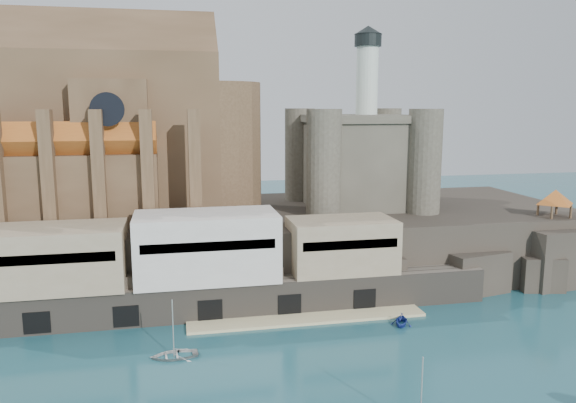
# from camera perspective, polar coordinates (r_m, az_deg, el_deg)

# --- Properties ---
(ground) EXTENTS (300.00, 300.00, 0.00)m
(ground) POSITION_cam_1_polar(r_m,az_deg,el_deg) (55.63, 4.52, -18.72)
(ground) COLOR #1A4A56
(ground) RESTS_ON ground
(promontory) EXTENTS (100.00, 36.00, 10.00)m
(promontory) POSITION_cam_1_polar(r_m,az_deg,el_deg) (89.98, -2.57, -4.15)
(promontory) COLOR black
(promontory) RESTS_ON ground
(quay) EXTENTS (70.00, 12.00, 13.05)m
(quay) POSITION_cam_1_polar(r_m,az_deg,el_deg) (72.98, -8.33, -6.62)
(quay) COLOR #5D554B
(quay) RESTS_ON ground
(church) EXTENTS (47.00, 25.93, 30.51)m
(church) POSITION_cam_1_polar(r_m,az_deg,el_deg) (89.44, -18.34, 6.45)
(church) COLOR #4E3824
(church) RESTS_ON promontory
(castle_keep) EXTENTS (21.20, 21.20, 29.30)m
(castle_keep) POSITION_cam_1_polar(r_m,az_deg,el_deg) (93.32, 7.14, 4.63)
(castle_keep) COLOR #474338
(castle_keep) RESTS_ON promontory
(rock_outcrop) EXTENTS (14.50, 10.50, 8.70)m
(rock_outcrop) POSITION_cam_1_polar(r_m,az_deg,el_deg) (94.48, 25.18, -4.98)
(rock_outcrop) COLOR black
(rock_outcrop) RESTS_ON ground
(pavilion) EXTENTS (6.40, 6.40, 5.40)m
(pavilion) POSITION_cam_1_polar(r_m,az_deg,el_deg) (92.92, 25.50, 0.26)
(pavilion) COLOR #4E3824
(pavilion) RESTS_ON rock_outcrop
(boat_6) EXTENTS (1.31, 3.70, 5.09)m
(boat_6) POSITION_cam_1_polar(r_m,az_deg,el_deg) (63.27, -11.50, -15.21)
(boat_6) COLOR beige
(boat_6) RESTS_ON ground
(boat_7) EXTENTS (3.51, 3.04, 3.48)m
(boat_7) POSITION_cam_1_polar(r_m,az_deg,el_deg) (71.60, 11.43, -12.18)
(boat_7) COLOR navy
(boat_7) RESTS_ON ground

